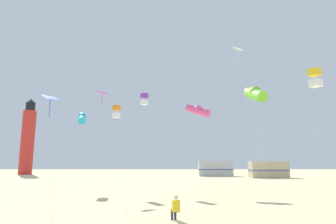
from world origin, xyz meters
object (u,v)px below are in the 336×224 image
Objects in this scene: kite_diamond_white at (239,55)px; kite_diamond_magenta at (102,96)px; kite_flyer_standing at (175,207)px; rv_van_tan at (268,170)px; lighthouse_distant at (28,138)px; kite_box_violet at (144,99)px; kite_box_gold at (315,78)px; rv_van_silver at (215,169)px; kite_box_orange at (116,112)px; kite_diamond_blue at (50,101)px; kite_tube_rainbow at (198,110)px; kite_tube_lime at (255,94)px; kite_tube_cyan at (82,118)px.

kite_diamond_white reaches higher than kite_diamond_magenta.
kite_flyer_standing is 15.22m from kite_diamond_magenta.
lighthouse_distant is at bearing 161.33° from rv_van_tan.
kite_diamond_white is 10.09m from kite_box_violet.
rv_van_silver is (0.90, 38.92, -6.38)m from kite_box_gold.
kite_diamond_magenta reaches higher than kite_box_gold.
kite_diamond_magenta reaches higher than kite_box_orange.
kite_diamond_white is 1.46× the size of kite_diamond_magenta.
lighthouse_distant is at bearing 122.12° from kite_diamond_magenta.
kite_diamond_blue reaches higher than kite_flyer_standing.
kite_tube_rainbow is 49.99m from lighthouse_distant.
kite_flyer_standing is at bearing -62.12° from kite_diamond_magenta.
kite_flyer_standing is 10.06m from kite_diamond_blue.
kite_diamond_magenta is at bearing -57.88° from lighthouse_distant.
rv_van_tan is at bearing 52.15° from kite_diamond_blue.
kite_diamond_white is at bearing -1.24° from kite_diamond_magenta.
kite_box_orange is 0.47× the size of lighthouse_distant.
kite_box_gold is at bearing -35.30° from kite_box_orange.
kite_box_violet is 1.45× the size of rv_van_silver.
kite_diamond_magenta is at bearing -78.04° from kite_flyer_standing.
kite_tube_rainbow is 7.69m from kite_box_orange.
kite_diamond_blue is at bearing -100.15° from kite_diamond_magenta.
kite_diamond_white is 2.04× the size of rv_van_tan.
kite_flyer_standing is at bearing -68.68° from kite_box_orange.
kite_flyer_standing is 17.52m from kite_diamond_white.
rv_van_silver is (4.38, 38.12, -5.55)m from kite_tube_lime.
kite_tube_rainbow is at bearing 42.00° from kite_diamond_blue.
kite_flyer_standing is at bearing -100.29° from rv_van_silver.
kite_tube_lime reaches higher than rv_van_tan.
kite_box_gold reaches higher than kite_diamond_blue.
kite_tube_rainbow is 0.98× the size of kite_box_gold.
kite_diamond_blue reaches higher than rv_van_tan.
rv_van_silver is at bearing 66.21° from kite_box_violet.
kite_box_violet is at bearing -0.30° from kite_tube_cyan.
kite_box_violet is 1.46× the size of rv_van_tan.
kite_box_orange is 33.07m from rv_van_tan.
kite_tube_lime is 13.34m from kite_box_violet.
kite_tube_lime is at bearing -113.32° from rv_van_tan.
kite_box_gold is (5.98, -9.82, 0.27)m from kite_tube_rainbow.
kite_box_violet is (6.16, -0.03, 1.90)m from kite_tube_cyan.
kite_box_orange is at bearing 144.70° from kite_box_gold.
kite_box_orange is at bearing -113.78° from rv_van_silver.
kite_box_violet is (-7.71, 10.70, 1.97)m from kite_tube_lime.
kite_diamond_magenta reaches higher than rv_van_tan.
kite_diamond_blue is 0.89× the size of kite_tube_lime.
kite_diamond_white is at bearing -22.34° from kite_tube_rainbow.
lighthouse_distant is (-22.86, 46.69, 1.49)m from kite_diamond_blue.
kite_tube_rainbow reaches higher than kite_flyer_standing.
kite_box_orange is at bearing -136.31° from rv_van_tan.
kite_tube_cyan is (-11.36, 1.71, -0.49)m from kite_tube_rainbow.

